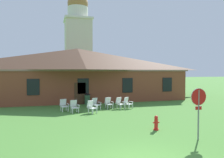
% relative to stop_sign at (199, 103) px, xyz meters
% --- Properties ---
extents(brick_building, '(23.70, 10.40, 5.91)m').
position_rel_stop_sign_xyz_m(brick_building, '(-3.71, 17.19, 1.31)').
color(brick_building, brown).
rests_on(brick_building, ground).
extents(dome_tower, '(5.18, 5.18, 18.90)m').
position_rel_stop_sign_xyz_m(dome_tower, '(-1.89, 32.73, 6.93)').
color(dome_tower, beige).
rests_on(dome_tower, ground).
extents(stop_sign, '(0.81, 0.07, 2.41)m').
position_rel_stop_sign_xyz_m(stop_sign, '(0.00, 0.00, 0.00)').
color(stop_sign, slate).
rests_on(stop_sign, ground).
extents(lawn_chair_by_porch, '(0.75, 0.80, 0.96)m').
position_rel_stop_sign_xyz_m(lawn_chair_by_porch, '(-5.70, 8.97, -1.20)').
color(lawn_chair_by_porch, white).
rests_on(lawn_chair_by_porch, ground).
extents(lawn_chair_near_door, '(0.72, 0.76, 0.96)m').
position_rel_stop_sign_xyz_m(lawn_chair_near_door, '(-4.95, 8.16, -1.20)').
color(lawn_chair_near_door, silver).
rests_on(lawn_chair_near_door, ground).
extents(lawn_chair_left_end, '(0.83, 0.86, 0.96)m').
position_rel_stop_sign_xyz_m(lawn_chair_left_end, '(-3.69, 7.57, -1.20)').
color(lawn_chair_left_end, white).
rests_on(lawn_chair_left_end, ground).
extents(lawn_chair_middle, '(0.81, 0.85, 0.96)m').
position_rel_stop_sign_xyz_m(lawn_chair_middle, '(-3.07, 9.08, -1.20)').
color(lawn_chair_middle, white).
rests_on(lawn_chair_middle, ground).
extents(lawn_chair_right_end, '(0.70, 0.74, 0.96)m').
position_rel_stop_sign_xyz_m(lawn_chair_right_end, '(-1.95, 9.11, -1.20)').
color(lawn_chair_right_end, silver).
rests_on(lawn_chair_right_end, ground).
extents(lawn_chair_far_side, '(0.78, 0.83, 0.96)m').
position_rel_stop_sign_xyz_m(lawn_chair_far_side, '(-1.02, 8.86, -1.20)').
color(lawn_chair_far_side, silver).
rests_on(lawn_chair_far_side, ground).
extents(lawn_chair_under_eave, '(0.84, 0.86, 0.96)m').
position_rel_stop_sign_xyz_m(lawn_chair_under_eave, '(-0.33, 8.80, -1.20)').
color(lawn_chair_under_eave, silver).
rests_on(lawn_chair_under_eave, ground).
extents(fire_hydrant, '(0.36, 0.28, 0.79)m').
position_rel_stop_sign_xyz_m(fire_hydrant, '(-1.13, 1.99, -1.32)').
color(fire_hydrant, red).
rests_on(fire_hydrant, ground).
extents(trash_bin, '(0.56, 0.56, 0.98)m').
position_rel_stop_sign_xyz_m(trash_bin, '(-3.36, 11.89, -1.20)').
color(trash_bin, '#335638').
rests_on(trash_bin, ground).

